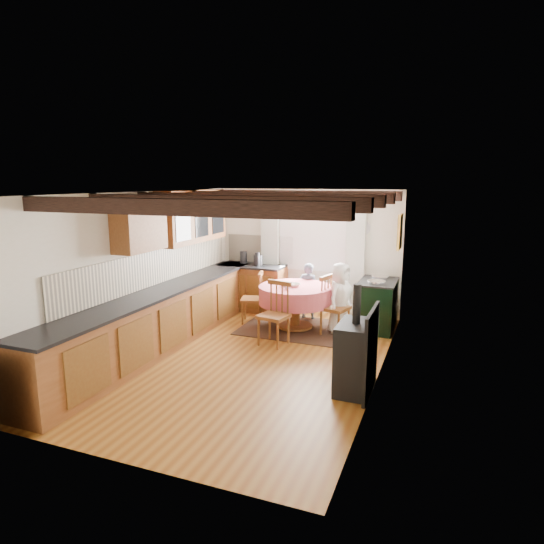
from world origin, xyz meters
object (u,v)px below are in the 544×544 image
at_px(child_right, 340,298).
at_px(cup, 287,287).
at_px(dining_table, 295,307).
at_px(aga_range, 377,304).
at_px(cast_iron_stove, 355,338).
at_px(chair_left, 252,297).
at_px(chair_near, 274,314).
at_px(child_far, 308,291).
at_px(chair_right, 335,306).

relative_size(child_right, cup, 12.13).
distance_m(dining_table, aga_range, 1.43).
bearing_deg(aga_range, cast_iron_stove, -87.55).
xyz_separation_m(chair_left, cup, (0.80, -0.36, 0.34)).
distance_m(chair_near, child_far, 1.56).
bearing_deg(chair_left, aga_range, 85.45).
bearing_deg(child_far, chair_near, 91.80).
distance_m(aga_range, cast_iron_stove, 2.58).
height_order(aga_range, cup, aga_range).
height_order(chair_right, cast_iron_stove, cast_iron_stove).
bearing_deg(chair_near, child_right, 58.67).
distance_m(chair_right, aga_range, 0.84).
xyz_separation_m(chair_right, aga_range, (0.61, 0.58, -0.06)).
relative_size(chair_left, aga_range, 0.98).
bearing_deg(dining_table, aga_range, 20.64).
bearing_deg(chair_right, chair_near, 150.97).
distance_m(chair_right, child_right, 0.17).
height_order(cast_iron_stove, child_right, cast_iron_stove).
bearing_deg(dining_table, chair_left, 174.95).
xyz_separation_m(chair_right, child_right, (0.05, 0.13, 0.10)).
relative_size(dining_table, cast_iron_stove, 0.94).
height_order(aga_range, child_far, child_far).
relative_size(dining_table, chair_near, 1.26).
xyz_separation_m(aga_range, cup, (-1.39, -0.79, 0.37)).
bearing_deg(chair_right, dining_table, 99.53).
height_order(chair_left, child_right, child_right).
bearing_deg(dining_table, chair_near, -94.39).
relative_size(dining_table, child_right, 1.04).
bearing_deg(cast_iron_stove, aga_range, 92.45).
distance_m(chair_left, chair_right, 1.59).
distance_m(dining_table, chair_left, 0.86).
bearing_deg(dining_table, child_right, 4.03).
xyz_separation_m(dining_table, cup, (-0.05, -0.29, 0.43)).
distance_m(chair_left, cast_iron_stove, 3.15).
relative_size(dining_table, aga_range, 1.33).
xyz_separation_m(child_far, child_right, (0.74, -0.61, 0.08)).
relative_size(chair_near, chair_right, 1.00).
height_order(chair_near, chair_right, chair_near).
bearing_deg(chair_right, child_far, 58.33).
xyz_separation_m(chair_near, chair_left, (-0.79, 0.96, -0.04)).
bearing_deg(chair_near, chair_left, 140.06).
distance_m(chair_near, cast_iron_stove, 1.93).
height_order(chair_right, child_right, child_right).
bearing_deg(chair_left, dining_table, 69.37).
distance_m(chair_left, cup, 0.95).
height_order(chair_near, aga_range, chair_near).
relative_size(chair_left, chair_right, 0.93).
xyz_separation_m(chair_near, chair_right, (0.79, 0.81, -0.00)).
bearing_deg(chair_right, child_right, -6.40).
distance_m(child_far, child_right, 0.96).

